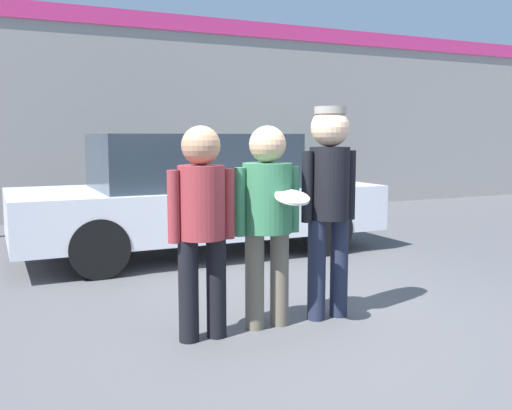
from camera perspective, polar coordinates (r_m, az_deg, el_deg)
ground_plane at (r=4.78m, az=5.34°, el=-11.65°), size 56.00×56.00×0.00m
storefront_building at (r=10.93m, az=-13.09°, el=8.84°), size 24.00×0.22×3.78m
person_left at (r=4.20m, az=-5.45°, el=-1.06°), size 0.52×0.35×1.60m
person_middle_with_frisbee at (r=4.46m, az=1.17°, el=-0.36°), size 0.56×0.60×1.60m
person_right at (r=4.72m, az=7.32°, el=1.28°), size 0.50×0.33×1.76m
parked_car_near at (r=7.42m, az=-5.93°, el=1.05°), size 4.63×1.87×1.55m
shrub at (r=11.40m, az=3.92°, el=2.09°), size 1.13×1.13×1.13m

